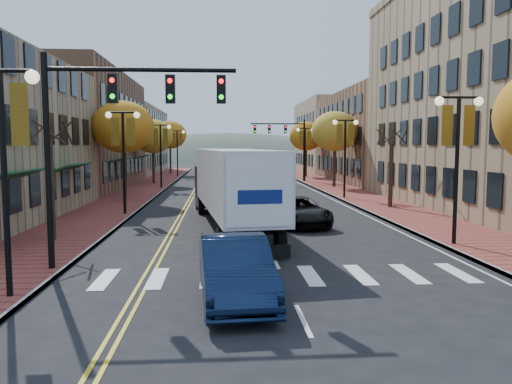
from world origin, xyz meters
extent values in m
plane|color=black|center=(0.00, 0.00, 0.00)|extent=(200.00, 200.00, 0.00)
cube|color=brown|center=(-9.00, 32.50, 0.07)|extent=(4.00, 85.00, 0.15)
cube|color=brown|center=(9.00, 32.50, 0.07)|extent=(4.00, 85.00, 0.15)
cube|color=brown|center=(-17.00, 36.00, 5.50)|extent=(12.00, 24.00, 11.00)
cube|color=#9E8966|center=(-17.00, 61.00, 4.75)|extent=(12.00, 26.00, 9.50)
cube|color=brown|center=(18.50, 42.00, 5.00)|extent=(15.00, 24.00, 10.00)
cube|color=#9E8966|center=(18.50, 64.00, 5.50)|extent=(15.00, 20.00, 11.00)
cylinder|color=#382619|center=(-9.00, 8.00, 2.25)|extent=(0.28, 0.28, 4.20)
cylinder|color=#382619|center=(-9.00, 24.00, 2.60)|extent=(0.28, 0.28, 4.90)
ellipsoid|color=orange|center=(-9.00, 24.00, 5.46)|extent=(4.48, 4.48, 3.81)
cylinder|color=#382619|center=(-9.00, 40.00, 2.42)|extent=(0.28, 0.28, 4.55)
ellipsoid|color=gold|center=(-9.00, 40.00, 5.07)|extent=(4.16, 4.16, 3.54)
cylinder|color=#382619|center=(-9.00, 58.00, 2.67)|extent=(0.28, 0.28, 5.04)
ellipsoid|color=orange|center=(-9.00, 58.00, 5.62)|extent=(4.61, 4.61, 3.92)
cylinder|color=#382619|center=(9.00, 18.00, 2.25)|extent=(0.28, 0.28, 4.20)
cylinder|color=#382619|center=(9.00, 34.00, 2.60)|extent=(0.28, 0.28, 4.90)
ellipsoid|color=gold|center=(9.00, 34.00, 5.46)|extent=(4.48, 4.48, 3.81)
cylinder|color=#382619|center=(9.00, 50.00, 2.53)|extent=(0.28, 0.28, 4.76)
ellipsoid|color=orange|center=(9.00, 50.00, 5.30)|extent=(4.35, 4.35, 3.70)
cylinder|color=black|center=(-7.50, 0.00, 3.00)|extent=(0.16, 0.16, 6.00)
sphere|color=#FFF2CC|center=(-6.70, 0.00, 5.85)|extent=(0.36, 0.36, 0.36)
cube|color=gold|center=(-7.05, 0.00, 4.90)|extent=(0.45, 0.03, 1.60)
cylinder|color=black|center=(-7.50, 16.00, 3.00)|extent=(0.16, 0.16, 6.00)
cylinder|color=black|center=(-7.50, 16.00, 6.00)|extent=(1.60, 0.10, 0.10)
sphere|color=#FFF2CC|center=(-8.30, 16.00, 5.85)|extent=(0.36, 0.36, 0.36)
sphere|color=#FFF2CC|center=(-6.70, 16.00, 5.85)|extent=(0.36, 0.36, 0.36)
cube|color=gold|center=(-7.95, 16.00, 4.90)|extent=(0.45, 0.03, 1.60)
cube|color=gold|center=(-7.05, 16.00, 4.90)|extent=(0.45, 0.03, 1.60)
cylinder|color=black|center=(-7.50, 34.00, 3.00)|extent=(0.16, 0.16, 6.00)
cylinder|color=black|center=(-7.50, 34.00, 6.00)|extent=(1.60, 0.10, 0.10)
sphere|color=#FFF2CC|center=(-8.30, 34.00, 5.85)|extent=(0.36, 0.36, 0.36)
sphere|color=#FFF2CC|center=(-6.70, 34.00, 5.85)|extent=(0.36, 0.36, 0.36)
cube|color=gold|center=(-7.95, 34.00, 4.90)|extent=(0.45, 0.03, 1.60)
cube|color=gold|center=(-7.05, 34.00, 4.90)|extent=(0.45, 0.03, 1.60)
cylinder|color=black|center=(-7.50, 52.00, 3.00)|extent=(0.16, 0.16, 6.00)
cylinder|color=black|center=(-7.50, 52.00, 6.00)|extent=(1.60, 0.10, 0.10)
sphere|color=#FFF2CC|center=(-8.30, 52.00, 5.85)|extent=(0.36, 0.36, 0.36)
sphere|color=#FFF2CC|center=(-6.70, 52.00, 5.85)|extent=(0.36, 0.36, 0.36)
cube|color=gold|center=(-7.95, 52.00, 4.90)|extent=(0.45, 0.03, 1.60)
cube|color=gold|center=(-7.05, 52.00, 4.90)|extent=(0.45, 0.03, 1.60)
cylinder|color=black|center=(7.50, 6.00, 3.00)|extent=(0.16, 0.16, 6.00)
cylinder|color=black|center=(7.50, 6.00, 6.00)|extent=(1.60, 0.10, 0.10)
sphere|color=#FFF2CC|center=(6.70, 6.00, 5.85)|extent=(0.36, 0.36, 0.36)
sphere|color=#FFF2CC|center=(8.30, 6.00, 5.85)|extent=(0.36, 0.36, 0.36)
cube|color=gold|center=(7.05, 6.00, 4.90)|extent=(0.45, 0.03, 1.60)
cube|color=gold|center=(7.95, 6.00, 4.90)|extent=(0.45, 0.03, 1.60)
cylinder|color=black|center=(7.50, 24.00, 3.00)|extent=(0.16, 0.16, 6.00)
cylinder|color=black|center=(7.50, 24.00, 6.00)|extent=(1.60, 0.10, 0.10)
sphere|color=#FFF2CC|center=(6.70, 24.00, 5.85)|extent=(0.36, 0.36, 0.36)
sphere|color=#FFF2CC|center=(8.30, 24.00, 5.85)|extent=(0.36, 0.36, 0.36)
cube|color=gold|center=(7.05, 24.00, 4.90)|extent=(0.45, 0.03, 1.60)
cube|color=gold|center=(7.95, 24.00, 4.90)|extent=(0.45, 0.03, 1.60)
cylinder|color=black|center=(7.50, 42.00, 3.00)|extent=(0.16, 0.16, 6.00)
cylinder|color=black|center=(7.50, 42.00, 6.00)|extent=(1.60, 0.10, 0.10)
sphere|color=#FFF2CC|center=(6.70, 42.00, 5.85)|extent=(0.36, 0.36, 0.36)
sphere|color=#FFF2CC|center=(8.30, 42.00, 5.85)|extent=(0.36, 0.36, 0.36)
cube|color=gold|center=(7.05, 42.00, 4.90)|extent=(0.45, 0.03, 1.60)
cube|color=gold|center=(7.95, 42.00, 4.90)|extent=(0.45, 0.03, 1.60)
cylinder|color=black|center=(-7.40, 3.00, 3.50)|extent=(0.20, 0.20, 7.00)
cylinder|color=black|center=(-4.40, 3.00, 6.50)|extent=(6.00, 0.14, 0.14)
cube|color=black|center=(-5.30, 3.00, 5.90)|extent=(0.30, 0.25, 0.90)
sphere|color=#FF0C0C|center=(-5.30, 2.86, 6.15)|extent=(0.16, 0.16, 0.16)
cube|color=black|center=(-3.50, 3.00, 5.90)|extent=(0.30, 0.25, 0.90)
sphere|color=#FF0C0C|center=(-3.50, 2.86, 6.15)|extent=(0.16, 0.16, 0.16)
cube|color=black|center=(-1.88, 3.00, 5.90)|extent=(0.30, 0.25, 0.90)
sphere|color=#FF0C0C|center=(-1.88, 2.86, 6.15)|extent=(0.16, 0.16, 0.16)
cylinder|color=black|center=(7.40, 42.00, 3.50)|extent=(0.20, 0.20, 7.00)
cylinder|color=black|center=(4.40, 42.00, 6.50)|extent=(6.00, 0.14, 0.14)
cube|color=black|center=(5.30, 42.00, 5.90)|extent=(0.30, 0.25, 0.90)
sphere|color=#FF0C0C|center=(5.30, 41.86, 6.15)|extent=(0.16, 0.16, 0.16)
cube|color=black|center=(3.50, 42.00, 5.90)|extent=(0.30, 0.25, 0.90)
sphere|color=#FF0C0C|center=(3.50, 41.86, 6.15)|extent=(0.16, 0.16, 0.16)
cube|color=black|center=(1.88, 42.00, 5.90)|extent=(0.30, 0.25, 0.90)
sphere|color=#FF0C0C|center=(1.88, 41.86, 6.15)|extent=(0.16, 0.16, 0.16)
cube|color=black|center=(-1.31, 10.03, 0.83)|extent=(2.43, 12.76, 0.34)
cube|color=silver|center=(-1.31, 10.03, 2.55)|extent=(3.99, 12.94, 2.74)
cube|color=black|center=(-2.21, 17.82, 1.62)|extent=(2.77, 3.20, 2.45)
cylinder|color=black|center=(-1.75, 4.85, 0.49)|extent=(0.45, 1.01, 0.98)
cylinder|color=black|center=(0.30, 5.09, 0.49)|extent=(0.45, 1.01, 0.98)
cylinder|color=black|center=(-1.88, 6.02, 0.49)|extent=(0.45, 1.01, 0.98)
cylinder|color=black|center=(0.16, 6.26, 0.49)|extent=(0.45, 1.01, 0.98)
cylinder|color=black|center=(-3.09, 16.53, 0.49)|extent=(0.45, 1.01, 0.98)
cylinder|color=black|center=(-1.05, 16.77, 0.49)|extent=(0.45, 1.01, 0.98)
cylinder|color=black|center=(-3.34, 18.67, 0.49)|extent=(0.45, 1.01, 0.98)
cylinder|color=black|center=(-1.30, 18.91, 0.49)|extent=(0.45, 1.01, 0.98)
imported|color=#0D1A35|center=(-1.55, -0.31, 0.84)|extent=(2.13, 5.19, 1.67)
imported|color=black|center=(2.08, 11.99, 0.73)|extent=(3.12, 5.54, 1.46)
imported|color=silver|center=(-3.22, 52.93, 0.81)|extent=(2.56, 5.00, 1.63)
imported|color=#A5A4AC|center=(2.29, 61.33, 0.74)|extent=(2.46, 5.22, 1.47)
imported|color=#B0B0B8|center=(2.05, 66.19, 0.76)|extent=(1.91, 4.72, 1.53)
camera|label=1|loc=(-1.92, -13.30, 4.11)|focal=35.00mm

